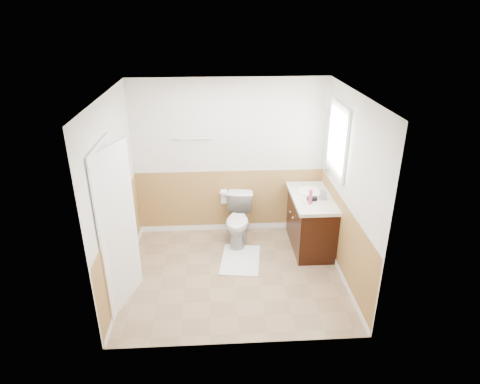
{
  "coord_description": "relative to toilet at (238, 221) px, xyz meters",
  "views": [
    {
      "loc": [
        -0.21,
        -4.79,
        3.44
      ],
      "look_at": [
        0.1,
        0.25,
        1.15
      ],
      "focal_mm": 30.94,
      "sensor_mm": 36.0,
      "label": 1
    }
  ],
  "objects": [
    {
      "name": "wainscot_right",
      "position": [
        1.38,
        -0.88,
        0.12
      ],
      "size": [
        0.0,
        2.6,
        2.6
      ],
      "primitive_type": "plane",
      "rotation": [
        1.57,
        0.0,
        -1.57
      ],
      "color": "#A77F42",
      "rests_on": "floor"
    },
    {
      "name": "vanity_knob_left",
      "position": [
        0.8,
        -0.29,
        0.17
      ],
      "size": [
        0.03,
        0.03,
        0.03
      ],
      "primitive_type": "sphere",
      "color": "silver",
      "rests_on": "vanity_cabinet"
    },
    {
      "name": "hair_dryer_handle",
      "position": [
        1.02,
        -0.31,
        0.48
      ],
      "size": [
        0.03,
        0.03,
        0.07
      ],
      "primitive_type": "cylinder",
      "color": "black",
      "rests_on": "countertop"
    },
    {
      "name": "tp_roll",
      "position": [
        -0.21,
        0.35,
        0.32
      ],
      "size": [
        0.1,
        0.11,
        0.11
      ],
      "primitive_type": "cylinder",
      "rotation": [
        0.0,
        1.57,
        0.0
      ],
      "color": "white",
      "rests_on": "tp_holder_bar"
    },
    {
      "name": "toilet",
      "position": [
        0.0,
        0.0,
        0.0
      ],
      "size": [
        0.52,
        0.79,
        0.75
      ],
      "primitive_type": "imported",
      "rotation": [
        0.0,
        0.0,
        -0.14
      ],
      "color": "silver",
      "rests_on": "floor"
    },
    {
      "name": "wall_left",
      "position": [
        -1.61,
        -0.88,
        0.87
      ],
      "size": [
        0.0,
        3.0,
        3.0
      ],
      "primitive_type": "plane",
      "rotation": [
        1.57,
        0.0,
        1.57
      ],
      "color": "silver",
      "rests_on": "floor"
    },
    {
      "name": "wainscot_left",
      "position": [
        -1.6,
        -0.88,
        0.12
      ],
      "size": [
        0.0,
        2.6,
        2.6
      ],
      "primitive_type": "plane",
      "rotation": [
        1.57,
        0.0,
        1.57
      ],
      "color": "#A77F42",
      "rests_on": "floor"
    },
    {
      "name": "tp_holder_bar",
      "position": [
        -0.21,
        0.35,
        0.32
      ],
      "size": [
        0.14,
        0.02,
        0.02
      ],
      "primitive_type": "cylinder",
      "rotation": [
        0.0,
        1.57,
        0.0
      ],
      "color": "silver",
      "rests_on": "wall_back"
    },
    {
      "name": "countertop",
      "position": [
        1.09,
        -0.19,
        0.45
      ],
      "size": [
        0.6,
        1.15,
        0.05
      ],
      "primitive_type": "cube",
      "color": "silver",
      "rests_on": "vanity_cabinet"
    },
    {
      "name": "lotion_bottle",
      "position": [
        1.0,
        -0.44,
        0.58
      ],
      "size": [
        0.05,
        0.05,
        0.22
      ],
      "primitive_type": "cylinder",
      "color": "#D7376D",
      "rests_on": "countertop"
    },
    {
      "name": "wall_back",
      "position": [
        -0.11,
        0.42,
        0.87
      ],
      "size": [
        3.0,
        0.0,
        3.0
      ],
      "primitive_type": "plane",
      "rotation": [
        1.57,
        0.0,
        0.0
      ],
      "color": "silver",
      "rests_on": "floor"
    },
    {
      "name": "wall_front",
      "position": [
        -0.11,
        -2.18,
        0.87
      ],
      "size": [
        3.0,
        0.0,
        3.0
      ],
      "primitive_type": "plane",
      "rotation": [
        -1.57,
        0.0,
        0.0
      ],
      "color": "silver",
      "rests_on": "floor"
    },
    {
      "name": "door_knob",
      "position": [
        -1.45,
        -1.0,
        0.57
      ],
      "size": [
        0.06,
        0.06,
        0.06
      ],
      "primitive_type": "sphere",
      "color": "silver",
      "rests_on": "door"
    },
    {
      "name": "sink_basin",
      "position": [
        1.1,
        -0.04,
        0.48
      ],
      "size": [
        0.36,
        0.36,
        0.02
      ],
      "primitive_type": "cylinder",
      "color": "white",
      "rests_on": "countertop"
    },
    {
      "name": "wainscot_back",
      "position": [
        -0.11,
        0.41,
        0.12
      ],
      "size": [
        3.0,
        0.0,
        3.0
      ],
      "primitive_type": "plane",
      "rotation": [
        1.57,
        0.0,
        0.0
      ],
      "color": "#A77F42",
      "rests_on": "floor"
    },
    {
      "name": "vanity_knob_right",
      "position": [
        0.8,
        -0.09,
        0.17
      ],
      "size": [
        0.03,
        0.03,
        0.03
      ],
      "primitive_type": "sphere",
      "color": "silver",
      "rests_on": "vanity_cabinet"
    },
    {
      "name": "mirror_panel",
      "position": [
        1.36,
        0.22,
        1.17
      ],
      "size": [
        0.02,
        0.35,
        0.9
      ],
      "primitive_type": "cube",
      "color": "silver",
      "rests_on": "wall_right"
    },
    {
      "name": "towel_bar",
      "position": [
        -0.66,
        0.37,
        1.22
      ],
      "size": [
        0.62,
        0.02,
        0.02
      ],
      "primitive_type": "cylinder",
      "rotation": [
        0.0,
        1.57,
        0.0
      ],
      "color": "silver",
      "rests_on": "wall_back"
    },
    {
      "name": "soap_dispenser",
      "position": [
        1.22,
        -0.29,
        0.57
      ],
      "size": [
        0.1,
        0.1,
        0.2
      ],
      "primitive_type": "imported",
      "rotation": [
        0.0,
        0.0,
        -0.08
      ],
      "color": "gray",
      "rests_on": "countertop"
    },
    {
      "name": "window_glass",
      "position": [
        1.37,
        -0.29,
        1.37
      ],
      "size": [
        0.01,
        0.7,
        0.9
      ],
      "primitive_type": "cube",
      "color": "white",
      "rests_on": "wall_right"
    },
    {
      "name": "hair_dryer_body",
      "position": [
        1.05,
        -0.34,
        0.51
      ],
      "size": [
        0.14,
        0.07,
        0.07
      ],
      "primitive_type": "cylinder",
      "rotation": [
        0.0,
        1.57,
        0.0
      ],
      "color": "black",
      "rests_on": "countertop"
    },
    {
      "name": "ceiling",
      "position": [
        -0.11,
        -0.88,
        2.12
      ],
      "size": [
        3.0,
        3.0,
        0.0
      ],
      "primitive_type": "plane",
      "rotation": [
        3.14,
        0.0,
        0.0
      ],
      "color": "white",
      "rests_on": "floor"
    },
    {
      "name": "wainscot_front",
      "position": [
        -0.11,
        -2.17,
        0.12
      ],
      "size": [
        3.0,
        0.0,
        3.0
      ],
      "primitive_type": "plane",
      "rotation": [
        -1.57,
        0.0,
        0.0
      ],
      "color": "#A77F42",
      "rests_on": "floor"
    },
    {
      "name": "wall_right",
      "position": [
        1.39,
        -0.88,
        0.87
      ],
      "size": [
        0.0,
        3.0,
        3.0
      ],
      "primitive_type": "plane",
      "rotation": [
        1.57,
        0.0,
        -1.57
      ],
      "color": "silver",
      "rests_on": "floor"
    },
    {
      "name": "door_frame",
      "position": [
        -1.59,
        -1.33,
        0.65
      ],
      "size": [
        0.02,
        0.92,
        2.1
      ],
      "primitive_type": "cube",
      "color": "white",
      "rests_on": "wall_left"
    },
    {
      "name": "door",
      "position": [
        -1.51,
        -1.33,
        0.64
      ],
      "size": [
        0.29,
        0.78,
        2.04
      ],
      "primitive_type": "cube",
      "rotation": [
        0.0,
        0.0,
        -0.31
      ],
      "color": "white",
      "rests_on": "wall_left"
    },
    {
      "name": "bath_mat",
      "position": [
        0.0,
        -0.54,
        -0.37
      ],
      "size": [
        0.66,
        0.87,
        0.02
      ],
      "primitive_type": "cube",
      "rotation": [
        0.0,
        0.0,
        -0.14
      ],
      "color": "white",
      "rests_on": "floor"
    },
    {
      "name": "tp_sheet",
      "position": [
        -0.21,
        0.35,
        0.21
      ],
      "size": [
        0.1,
        0.01,
        0.16
      ],
      "primitive_type": "cube",
      "color": "white",
      "rests_on": "tp_roll"
    },
    {
      "name": "floor",
      "position": [
        -0.11,
        -0.88,
        -0.38
      ],
      "size": [
        3.0,
        3.0,
        0.0
      ],
      "primitive_type": "plane",
      "color": "#8C7051",
      "rests_on": "ground"
    },
    {
      "name": "vanity_cabinet",
      "position": [
        1.1,
        -0.19,
        0.02
      ],
      "size": [
        0.55,
        1.1,
        0.8
      ],
      "primitive_type": "cube",
      "color": "black",
      "rests_on": "floor"
    },
    {
      "name": "faucet",
      "position": [
        1.28,
        -0.04,
        0.54
      ],
      "size": [
        0.02,
        0.02,
        0.14
      ],
      "primitive_type": "cylinder",
      "color": "silver",
      "rests_on": "countertop"
    },
    {
      "name": "window_frame",
      "position": [
        1.36,
        -0.29,
        1.37
      ],
      "size": [
        0.04,
        0.8,
        1.0
      ],
      "primitive_type": "cube",
      "color": "white",
      "rests_on": "wall_right"
    }
  ]
}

